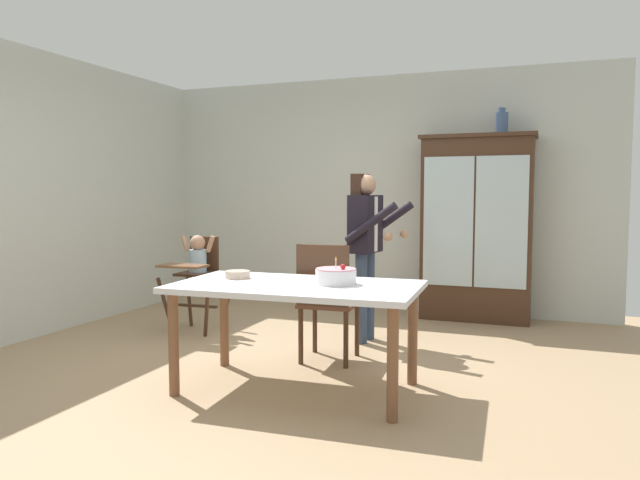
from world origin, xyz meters
TOP-DOWN VIEW (x-y plane):
  - ground_plane at (0.00, 0.00)m, footprint 6.24×6.24m
  - wall_back at (0.00, 2.63)m, footprint 5.32×0.06m
  - wall_left at (-2.63, 0.00)m, footprint 0.06×5.32m
  - china_cabinet at (1.18, 2.37)m, footprint 1.19×0.48m
  - ceramic_vase at (1.41, 2.37)m, footprint 0.13×0.13m
  - high_chair_with_toddler at (-1.31, 0.84)m, footprint 0.61×0.71m
  - adult_person at (0.35, 1.05)m, footprint 0.55×0.53m
  - dining_table at (0.28, -0.42)m, footprint 1.70×0.99m
  - birthday_cake at (0.54, -0.33)m, footprint 0.28×0.28m
  - serving_bowl at (-0.22, -0.33)m, footprint 0.18×0.18m
  - dining_chair_far_side at (0.25, 0.26)m, footprint 0.47×0.47m

SIDE VIEW (x-z plane):
  - ground_plane at x=0.00m, z-range 0.00..0.00m
  - dining_chair_far_side at x=0.25m, z-range 0.08..1.04m
  - dining_table at x=0.28m, z-range 0.28..1.02m
  - high_chair_with_toddler at x=-1.31m, z-range 0.18..1.13m
  - serving_bowl at x=-0.22m, z-range 0.74..0.79m
  - birthday_cake at x=0.54m, z-range 0.70..0.89m
  - adult_person at x=0.35m, z-range 0.20..1.73m
  - china_cabinet at x=1.18m, z-range 0.01..1.97m
  - wall_back at x=0.00m, z-range 0.00..2.70m
  - wall_left at x=-2.63m, z-range 0.00..2.70m
  - ceramic_vase at x=1.41m, z-range 1.95..2.22m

